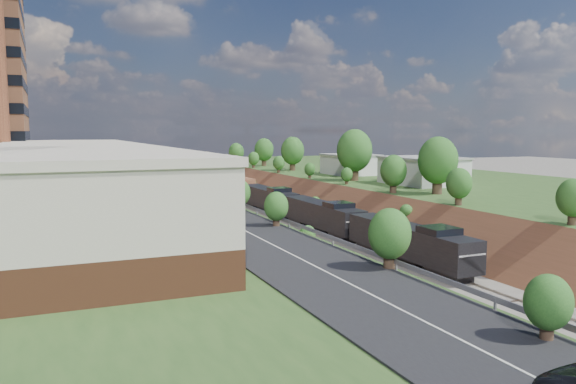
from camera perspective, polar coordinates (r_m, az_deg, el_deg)
name	(u,v)px	position (r m, az deg, el deg)	size (l,w,h in m)	color
platform_left	(28,214)	(81.01, -24.87, -2.04)	(44.00, 180.00, 5.00)	#2F5121
platform_right	(438,192)	(102.71, 15.04, -0.03)	(44.00, 180.00, 5.00)	#2F5121
embankment_left	(194,222)	(83.57, -9.53, -3.03)	(7.07, 180.00, 7.07)	brown
embankment_right	(328,213)	(91.18, 4.04, -2.19)	(7.07, 180.00, 7.07)	brown
rail_left_track	(248,218)	(85.88, -4.07, -2.65)	(1.58, 180.00, 0.18)	gray
rail_right_track	(280,216)	(87.69, -0.85, -2.45)	(1.58, 180.00, 0.18)	gray
road	(162,189)	(81.99, -12.65, 0.28)	(8.00, 180.00, 0.10)	black
guardrail	(191,185)	(82.58, -9.84, 0.73)	(0.10, 171.00, 0.70)	#99999E
commercial_building	(75,181)	(58.47, -20.86, 1.09)	(14.30, 62.30, 7.00)	brown
overpass	(178,164)	(145.65, -11.11, 2.81)	(24.50, 8.30, 7.40)	gray
white_building_near	(422,172)	(90.23, 13.50, 2.04)	(9.00, 12.00, 4.00)	silver
white_building_far	(350,165)	(108.41, 6.34, 2.74)	(8.00, 10.00, 3.60)	silver
tree_right_large	(438,161)	(76.63, 14.99, 3.07)	(5.25, 5.25, 7.61)	#473323
tree_left_crest	(302,210)	(44.69, 1.47, -1.87)	(2.45, 2.45, 3.55)	#473323
freight_train	(204,177)	(131.29, -8.56, 1.50)	(3.09, 173.59, 4.60)	black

